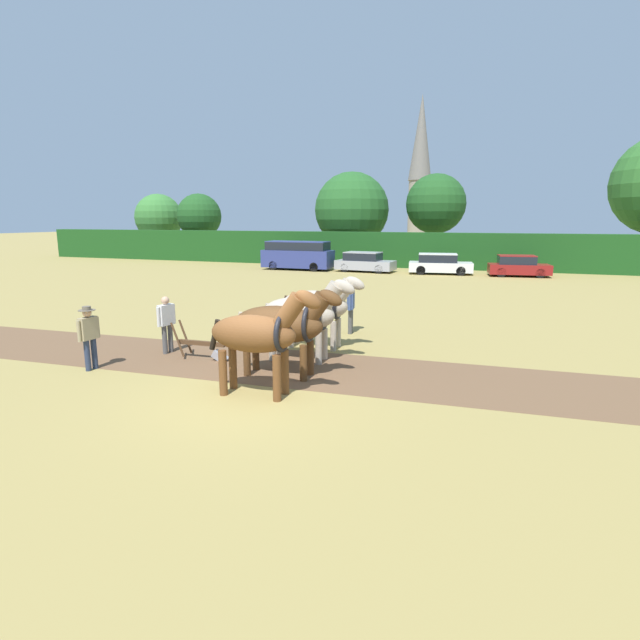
{
  "coord_description": "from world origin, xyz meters",
  "views": [
    {
      "loc": [
        4.86,
        -9.26,
        3.82
      ],
      "look_at": [
        0.32,
        3.31,
        1.1
      ],
      "focal_mm": 28.0,
      "sensor_mm": 36.0,
      "label": 1
    }
  ],
  "objects": [
    {
      "name": "ground_plane",
      "position": [
        0.0,
        0.0,
        0.0
      ],
      "size": [
        240.0,
        240.0,
        0.0
      ],
      "primitive_type": "plane",
      "color": "#998447"
    },
    {
      "name": "plowed_furrow_strip",
      "position": [
        -5.52,
        2.05,
        0.0
      ],
      "size": [
        35.77,
        4.99,
        0.01
      ],
      "primitive_type": "cube",
      "rotation": [
        0.0,
        0.0,
        0.05
      ],
      "color": "brown",
      "rests_on": "ground"
    },
    {
      "name": "hedgerow",
      "position": [
        0.0,
        30.52,
        1.38
      ],
      "size": [
        75.48,
        1.24,
        2.76
      ],
      "primitive_type": "cube",
      "color": "#194719",
      "rests_on": "ground"
    },
    {
      "name": "tree_far_left",
      "position": [
        -30.5,
        36.88,
        3.92
      ],
      "size": [
        5.06,
        5.06,
        6.47
      ],
      "color": "brown",
      "rests_on": "ground"
    },
    {
      "name": "tree_left",
      "position": [
        -24.35,
        35.3,
        4.07
      ],
      "size": [
        4.49,
        4.49,
        6.32
      ],
      "color": "#423323",
      "rests_on": "ground"
    },
    {
      "name": "tree_center_left",
      "position": [
        -8.32,
        35.78,
        4.62
      ],
      "size": [
        6.78,
        6.78,
        8.02
      ],
      "color": "#423323",
      "rests_on": "ground"
    },
    {
      "name": "tree_center",
      "position": [
        -0.73,
        35.66,
        5.06
      ],
      "size": [
        5.12,
        5.12,
        7.63
      ],
      "color": "#423323",
      "rests_on": "ground"
    },
    {
      "name": "church_spire",
      "position": [
        -5.76,
        58.3,
        10.11
      ],
      "size": [
        2.98,
        2.98,
        19.33
      ],
      "color": "gray",
      "rests_on": "ground"
    },
    {
      "name": "draft_horse_lead_left",
      "position": [
        0.04,
        0.14,
        1.38
      ],
      "size": [
        2.69,
        0.96,
        2.46
      ],
      "rotation": [
        0.0,
        0.0,
        0.05
      ],
      "color": "brown",
      "rests_on": "ground"
    },
    {
      "name": "draft_horse_lead_right",
      "position": [
        -0.04,
        1.59,
        1.29
      ],
      "size": [
        2.9,
        1.07,
        2.28
      ],
      "rotation": [
        0.0,
        0.0,
        0.05
      ],
      "color": "#513319",
      "rests_on": "ground"
    },
    {
      "name": "draft_horse_trail_left",
      "position": [
        -0.1,
        3.05,
        1.29
      ],
      "size": [
        2.76,
        1.07,
        2.35
      ],
      "rotation": [
        0.0,
        0.0,
        0.05
      ],
      "color": "#B2A38E",
      "rests_on": "ground"
    },
    {
      "name": "draft_horse_trail_right",
      "position": [
        -0.18,
        4.5,
        1.28
      ],
      "size": [
        2.7,
        1.04,
        2.26
      ],
      "rotation": [
        0.0,
        0.0,
        0.05
      ],
      "color": "#B2A38E",
      "rests_on": "ground"
    },
    {
      "name": "plow",
      "position": [
        -2.63,
        2.2,
        0.32
      ],
      "size": [
        1.64,
        0.48,
        1.13
      ],
      "rotation": [
        0.0,
        0.0,
        0.05
      ],
      "color": "#4C331E",
      "rests_on": "ground"
    },
    {
      "name": "farmer_at_plow",
      "position": [
        -4.03,
        2.4,
        0.96
      ],
      "size": [
        0.28,
        0.66,
        1.66
      ],
      "rotation": [
        0.0,
        0.0,
        -0.18
      ],
      "color": "#4C4C4C",
      "rests_on": "ground"
    },
    {
      "name": "farmer_beside_team",
      "position": [
        0.22,
        6.64,
        1.01
      ],
      "size": [
        0.43,
        0.66,
        1.73
      ],
      "rotation": [
        0.0,
        0.0,
        0.15
      ],
      "color": "#4C4C4C",
      "rests_on": "ground"
    },
    {
      "name": "farmer_onlooker_left",
      "position": [
        -4.87,
        0.36,
        0.96
      ],
      "size": [
        0.42,
        0.65,
        1.66
      ],
      "rotation": [
        0.0,
        0.0,
        -0.11
      ],
      "color": "#28334C",
      "rests_on": "ground"
    },
    {
      "name": "parked_van",
      "position": [
        -9.65,
        25.93,
        1.1
      ],
      "size": [
        5.37,
        1.96,
        2.15
      ],
      "rotation": [
        0.0,
        0.0,
        -0.01
      ],
      "color": "navy",
      "rests_on": "ground"
    },
    {
      "name": "parked_car_left",
      "position": [
        -4.48,
        26.21,
        0.69
      ],
      "size": [
        4.35,
        2.18,
        1.44
      ],
      "rotation": [
        0.0,
        0.0,
        -0.08
      ],
      "color": "#9E9EA8",
      "rests_on": "ground"
    },
    {
      "name": "parked_car_center_left",
      "position": [
        0.86,
        26.48,
        0.69
      ],
      "size": [
        4.52,
        2.31,
        1.43
      ],
      "rotation": [
        0.0,
        0.0,
        0.14
      ],
      "color": "silver",
      "rests_on": "ground"
    },
    {
      "name": "parked_car_center",
      "position": [
        6.0,
        26.81,
        0.68
      ],
      "size": [
        4.1,
        2.22,
        1.42
      ],
      "rotation": [
        0.0,
        0.0,
        0.13
      ],
      "color": "maroon",
      "rests_on": "ground"
    }
  ]
}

